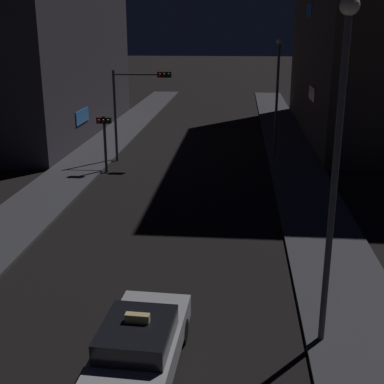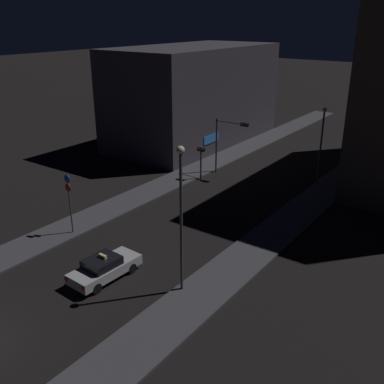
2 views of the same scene
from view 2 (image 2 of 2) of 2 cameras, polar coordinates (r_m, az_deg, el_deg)
sidewalk_left at (r=47.48m, az=2.92°, el=3.87°), size 3.08×64.65×0.13m
sidewalk_right at (r=42.39m, az=17.34°, el=0.67°), size 3.08×64.65×0.13m
building_facade_left at (r=54.81m, az=0.33°, el=12.31°), size 10.86×22.36×11.31m
taxi at (r=27.04m, az=-11.15°, el=-9.47°), size 2.01×4.53×1.62m
traffic_light_overhead at (r=42.78m, az=4.58°, el=7.20°), size 3.49×0.42×5.46m
traffic_light_left_kerb at (r=41.72m, az=1.14°, el=4.64°), size 0.80×0.42×3.20m
sign_pole_left at (r=32.02m, az=-15.43°, el=-0.79°), size 0.57×0.10×4.34m
street_lamp_near_block at (r=23.34m, az=-1.41°, el=-1.65°), size 0.43×0.43×8.36m
street_lamp_far_block at (r=40.93m, az=16.21°, el=6.31°), size 0.37×0.37×7.10m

